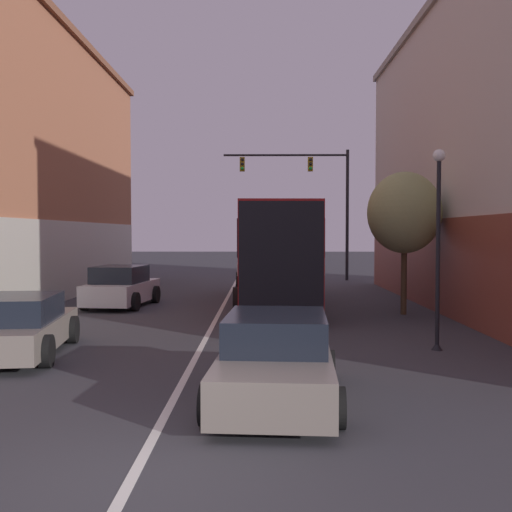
{
  "coord_description": "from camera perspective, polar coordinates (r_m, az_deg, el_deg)",
  "views": [
    {
      "loc": [
        1.44,
        -6.38,
        2.72
      ],
      "look_at": [
        1.24,
        14.74,
        1.9
      ],
      "focal_mm": 42.0,
      "sensor_mm": 36.0,
      "label": 1
    }
  ],
  "objects": [
    {
      "name": "bus",
      "position": [
        22.6,
        1.51,
        0.55
      ],
      "size": [
        3.04,
        11.82,
        3.68
      ],
      "rotation": [
        0.0,
        0.0,
        1.6
      ],
      "color": "maroon",
      "rests_on": "ground_plane"
    },
    {
      "name": "parked_car_left_mid",
      "position": [
        14.31,
        -21.5,
        -6.28
      ],
      "size": [
        2.31,
        4.54,
        1.35
      ],
      "rotation": [
        0.0,
        0.0,
        1.69
      ],
      "color": "slate",
      "rests_on": "ground_plane"
    },
    {
      "name": "parked_car_left_near",
      "position": [
        22.63,
        -12.7,
        -2.93
      ],
      "size": [
        2.37,
        4.18,
        1.51
      ],
      "rotation": [
        0.0,
        0.0,
        1.46
      ],
      "color": "silver",
      "rests_on": "ground_plane"
    },
    {
      "name": "hatchback_foreground",
      "position": [
        9.86,
        1.91,
        -9.89
      ],
      "size": [
        2.24,
        4.3,
        1.39
      ],
      "rotation": [
        0.0,
        0.0,
        1.51
      ],
      "color": "slate",
      "rests_on": "ground_plane"
    },
    {
      "name": "traffic_signal_gantry",
      "position": [
        34.5,
        5.5,
        6.49
      ],
      "size": [
        7.16,
        0.36,
        7.45
      ],
      "color": "black",
      "rests_on": "ground_plane"
    },
    {
      "name": "street_tree_near",
      "position": [
        20.5,
        13.95,
        4.0
      ],
      "size": [
        2.46,
        2.21,
        4.74
      ],
      "color": "#4C3823",
      "rests_on": "ground_plane"
    },
    {
      "name": "lane_center_line",
      "position": [
        22.54,
        -3.13,
        -4.71
      ],
      "size": [
        0.14,
        43.91,
        0.01
      ],
      "color": "silver",
      "rests_on": "ground_plane"
    },
    {
      "name": "ground_plane",
      "position": [
        7.08,
        -12.01,
        -20.45
      ],
      "size": [
        160.0,
        160.0,
        0.0
      ],
      "primitive_type": "plane",
      "color": "#38383D"
    },
    {
      "name": "street_lamp",
      "position": [
        14.42,
        16.96,
        1.27
      ],
      "size": [
        0.29,
        0.29,
        4.64
      ],
      "color": "black",
      "rests_on": "ground_plane"
    }
  ]
}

